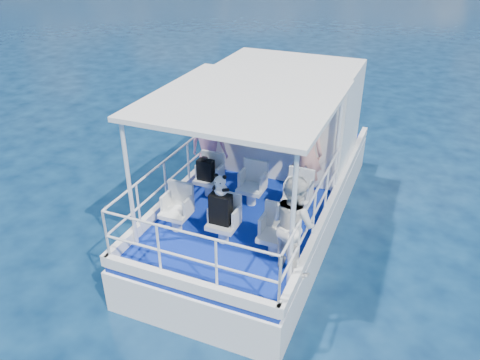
% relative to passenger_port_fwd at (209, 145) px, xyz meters
% --- Properties ---
extents(ground, '(2000.00, 2000.00, 0.00)m').
position_rel_passenger_port_fwd_xyz_m(ground, '(1.18, -0.80, -1.68)').
color(ground, '#071A35').
rests_on(ground, ground).
extents(hull, '(3.00, 7.00, 1.60)m').
position_rel_passenger_port_fwd_xyz_m(hull, '(1.18, 0.20, -1.68)').
color(hull, white).
rests_on(hull, ground).
extents(deck, '(2.90, 6.90, 0.10)m').
position_rel_passenger_port_fwd_xyz_m(deck, '(1.18, 0.20, -0.83)').
color(deck, navy).
rests_on(deck, hull).
extents(cabin, '(2.85, 2.00, 2.20)m').
position_rel_passenger_port_fwd_xyz_m(cabin, '(1.18, 1.50, 0.32)').
color(cabin, white).
rests_on(cabin, deck).
extents(canopy, '(3.00, 3.20, 0.08)m').
position_rel_passenger_port_fwd_xyz_m(canopy, '(1.18, -1.00, 1.46)').
color(canopy, white).
rests_on(canopy, cabin).
extents(canopy_posts, '(2.77, 2.97, 2.20)m').
position_rel_passenger_port_fwd_xyz_m(canopy_posts, '(1.18, -1.05, 0.32)').
color(canopy_posts, white).
rests_on(canopy_posts, deck).
extents(railings, '(2.84, 3.59, 1.00)m').
position_rel_passenger_port_fwd_xyz_m(railings, '(1.18, -1.38, -0.28)').
color(railings, white).
rests_on(railings, deck).
extents(seat_port_fwd, '(0.48, 0.46, 0.38)m').
position_rel_passenger_port_fwd_xyz_m(seat_port_fwd, '(0.28, -0.60, -0.59)').
color(seat_port_fwd, silver).
rests_on(seat_port_fwd, deck).
extents(seat_center_fwd, '(0.48, 0.46, 0.38)m').
position_rel_passenger_port_fwd_xyz_m(seat_center_fwd, '(1.18, -0.60, -0.59)').
color(seat_center_fwd, silver).
rests_on(seat_center_fwd, deck).
extents(seat_stbd_fwd, '(0.48, 0.46, 0.38)m').
position_rel_passenger_port_fwd_xyz_m(seat_stbd_fwd, '(2.08, -0.60, -0.59)').
color(seat_stbd_fwd, silver).
rests_on(seat_stbd_fwd, deck).
extents(seat_port_aft, '(0.48, 0.46, 0.38)m').
position_rel_passenger_port_fwd_xyz_m(seat_port_aft, '(0.28, -1.90, -0.59)').
color(seat_port_aft, silver).
rests_on(seat_port_aft, deck).
extents(seat_center_aft, '(0.48, 0.46, 0.38)m').
position_rel_passenger_port_fwd_xyz_m(seat_center_aft, '(1.18, -1.90, -0.59)').
color(seat_center_aft, silver).
rests_on(seat_center_aft, deck).
extents(seat_stbd_aft, '(0.48, 0.46, 0.38)m').
position_rel_passenger_port_fwd_xyz_m(seat_stbd_aft, '(2.08, -1.90, -0.59)').
color(seat_stbd_aft, silver).
rests_on(seat_stbd_aft, deck).
extents(passenger_port_fwd, '(0.63, 0.49, 1.55)m').
position_rel_passenger_port_fwd_xyz_m(passenger_port_fwd, '(0.00, 0.00, 0.00)').
color(passenger_port_fwd, pink).
rests_on(passenger_port_fwd, deck).
extents(passenger_stbd_fwd, '(0.66, 0.49, 1.67)m').
position_rel_passenger_port_fwd_xyz_m(passenger_stbd_fwd, '(1.99, 0.24, 0.06)').
color(passenger_stbd_fwd, tan).
rests_on(passenger_stbd_fwd, deck).
extents(passenger_stbd_aft, '(0.99, 0.95, 1.61)m').
position_rel_passenger_port_fwd_xyz_m(passenger_stbd_aft, '(2.43, -2.10, 0.03)').
color(passenger_stbd_aft, white).
rests_on(passenger_stbd_aft, deck).
extents(backpack_port, '(0.32, 0.18, 0.42)m').
position_rel_passenger_port_fwd_xyz_m(backpack_port, '(0.25, -0.67, -0.19)').
color(backpack_port, black).
rests_on(backpack_port, seat_port_fwd).
extents(backpack_center, '(0.36, 0.20, 0.54)m').
position_rel_passenger_port_fwd_xyz_m(backpack_center, '(1.14, -1.92, -0.13)').
color(backpack_center, black).
rests_on(backpack_center, seat_center_aft).
extents(compact_camera, '(0.10, 0.06, 0.06)m').
position_rel_passenger_port_fwd_xyz_m(compact_camera, '(0.24, -0.67, 0.05)').
color(compact_camera, black).
rests_on(compact_camera, backpack_port).
extents(panda, '(0.24, 0.20, 0.37)m').
position_rel_passenger_port_fwd_xyz_m(panda, '(1.15, -1.92, 0.33)').
color(panda, white).
rests_on(panda, backpack_center).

